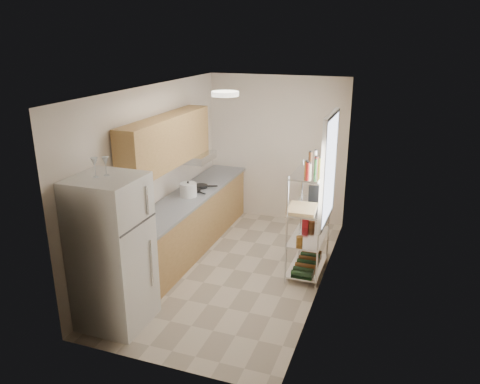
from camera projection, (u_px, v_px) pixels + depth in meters
The scene contains 16 objects.
room at pixel (234, 185), 6.40m from camera, with size 2.52×4.42×2.62m.
counter_run at pixel (189, 222), 7.35m from camera, with size 0.63×3.51×0.90m.
upper_cabinets at pixel (167, 141), 6.66m from camera, with size 0.33×2.20×0.72m, color tan.
range_hood at pixel (195, 157), 7.49m from camera, with size 0.50×0.60×0.12m, color #B7BABC.
window at pixel (329, 169), 6.24m from camera, with size 0.06×1.00×1.46m, color white.
bakers_rack at pixel (310, 200), 6.40m from camera, with size 0.45×0.90×1.73m.
ceiling_dome at pixel (225, 94), 5.72m from camera, with size 0.34×0.34×0.06m, color white.
refrigerator at pixel (112, 253), 5.33m from camera, with size 0.74×0.74×1.80m, color silver.
wine_glass_a at pixel (95, 167), 5.00m from camera, with size 0.08×0.08×0.22m, color silver, non-canonical shape.
wine_glass_b at pixel (106, 166), 5.05m from camera, with size 0.08×0.08×0.21m, color silver, non-canonical shape.
rice_cooker at pixel (188, 190), 7.13m from camera, with size 0.26×0.26×0.21m, color silver.
frying_pan_large at pixel (193, 190), 7.37m from camera, with size 0.23×0.23×0.04m, color black.
frying_pan_small at pixel (201, 186), 7.56m from camera, with size 0.21×0.21×0.04m, color black.
cutting_board at pixel (302, 208), 6.31m from camera, with size 0.37×0.48×0.03m, color tan.
espresso_machine at pixel (314, 190), 6.69m from camera, with size 0.15×0.22×0.26m, color black.
storage_bag at pixel (306, 222), 6.89m from camera, with size 0.09×0.13×0.15m, color maroon.
Camera 1 is at (2.12, -5.70, 3.28)m, focal length 35.00 mm.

